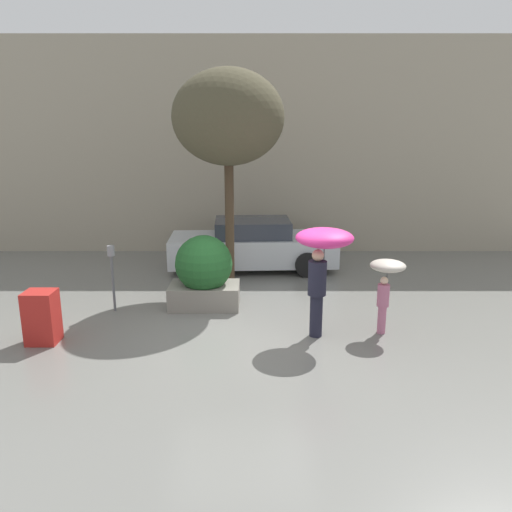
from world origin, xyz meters
The scene contains 9 objects.
ground_plane centered at (0.00, 0.00, 0.00)m, with size 40.00×40.00×0.00m, color slate.
building_facade centered at (0.00, 6.50, 3.00)m, with size 18.00×0.30×6.00m.
planter_box centered at (-0.80, 1.56, 0.72)m, with size 1.40×1.15×1.47m.
person_adult centered at (1.37, 0.13, 1.51)m, with size 0.98×0.98×1.89m.
person_child centered at (2.50, 0.25, 1.02)m, with size 0.61×0.61×1.31m.
parked_car_near centered at (0.16, 4.46, 0.60)m, with size 4.26×2.03×1.28m.
street_tree centered at (-0.34, 2.84, 3.73)m, with size 2.37×2.37×4.76m.
parking_meter centered at (-2.56, 1.32, 0.95)m, with size 0.14×0.14×1.32m.
newspaper_box centered at (-3.34, -0.20, 0.45)m, with size 0.50×0.44×0.90m.
Camera 1 is at (0.25, -8.03, 3.48)m, focal length 35.00 mm.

